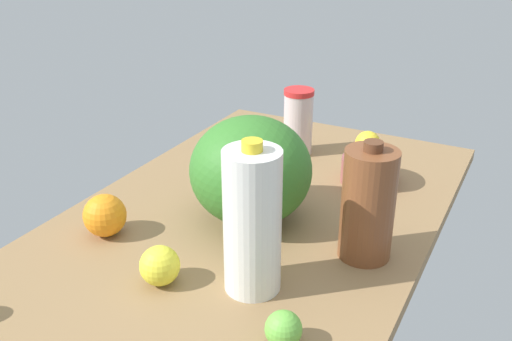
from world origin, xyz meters
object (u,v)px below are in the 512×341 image
watermelon (251,170)px  milk_jug (252,222)px  lemon_loose (160,266)px  tumbler_cup (298,122)px  chocolate_milk_jug (368,204)px  orange_by_jug (105,215)px  lemon_near_front (368,143)px  mixing_bowl (370,170)px  lime_far_back (283,329)px

watermelon → milk_jug: milk_jug is taller
milk_jug → lemon_loose: 19.25cm
watermelon → tumbler_cup: 39.07cm
chocolate_milk_jug → orange_by_jug: size_ratio=2.69×
tumbler_cup → lemon_near_front: bearing=112.4°
chocolate_milk_jug → milk_jug: (19.21, -14.43, 2.17)cm
mixing_bowl → orange_by_jug: 64.06cm
lime_far_back → lemon_near_front: bearing=-171.6°
watermelon → chocolate_milk_jug: bearing=84.8°
mixing_bowl → lime_far_back: 62.37cm
chocolate_milk_jug → mixing_bowl: chocolate_milk_jug is taller
lime_far_back → orange_by_jug: (-12.76, -46.61, 1.50)cm
chocolate_milk_jug → lime_far_back: bearing=-6.0°
watermelon → mixing_bowl: size_ratio=1.84×
tumbler_cup → watermelon: bearing=9.0°
mixing_bowl → milk_jug: bearing=-6.1°
chocolate_milk_jug → watermelon: bearing=-95.2°
chocolate_milk_jug → lime_far_back: (30.19, -3.17, -8.21)cm
lemon_near_front → orange_by_jug: bearing=-28.1°
tumbler_cup → lemon_near_front: 19.94cm
lemon_near_front → watermelon: bearing=-14.2°
tumbler_cup → chocolate_milk_jug: bearing=38.4°
tumbler_cup → orange_by_jug: bearing=-16.6°
lemon_loose → milk_jug: bearing=114.0°
lime_far_back → tumbler_cup: bearing=-157.7°
milk_jug → lime_far_back: size_ratio=4.78×
mixing_bowl → milk_jug: size_ratio=0.50×
chocolate_milk_jug → lemon_loose: 40.12cm
chocolate_milk_jug → mixing_bowl: size_ratio=1.70×
watermelon → lime_far_back: 40.90cm
mixing_bowl → orange_by_jug: bearing=-39.6°
watermelon → lemon_loose: (28.40, -3.31, -7.87)cm
orange_by_jug → mixing_bowl: bearing=140.4°
mixing_bowl → orange_by_jug: (49.34, -40.82, 1.28)cm
orange_by_jug → tumbler_cup: bearing=163.4°
watermelon → lemon_loose: watermelon is taller
watermelon → milk_jug: bearing=28.8°
watermelon → milk_jug: size_ratio=0.92×
chocolate_milk_jug → lime_far_back: chocolate_milk_jug is taller
lemon_near_front → orange_by_jug: 74.42cm
mixing_bowl → tumbler_cup: bearing=-111.0°
lime_far_back → lemon_near_front: lemon_near_front is taller
tumbler_cup → orange_by_jug: size_ratio=2.03×
lemon_loose → orange_by_jug: 21.90cm
chocolate_milk_jug → lemon_loose: chocolate_milk_jug is taller
lime_far_back → lemon_near_front: (-78.39, -11.55, 0.48)cm
watermelon → tumbler_cup: size_ratio=1.43×
milk_jug → lemon_loose: (6.78, -15.21, -9.65)cm
chocolate_milk_jug → milk_jug: size_ratio=0.85×
milk_jug → watermelon: bearing=-151.2°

